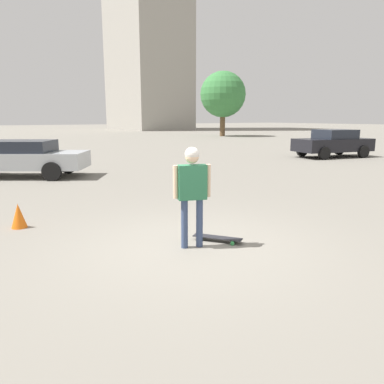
% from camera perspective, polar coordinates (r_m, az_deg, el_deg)
% --- Properties ---
extents(ground_plane, '(220.00, 220.00, 0.00)m').
position_cam_1_polar(ground_plane, '(6.41, -0.00, -8.37)').
color(ground_plane, gray).
extents(person, '(0.60, 0.34, 1.69)m').
position_cam_1_polar(person, '(6.13, -0.00, 1.16)').
color(person, '#38476B').
rests_on(person, ground_plane).
extents(skateboard, '(0.67, 0.82, 0.08)m').
position_cam_1_polar(skateboard, '(6.68, 3.91, -6.98)').
color(skateboard, '#232328').
rests_on(skateboard, ground_plane).
extents(car_parked_near, '(4.99, 4.06, 1.34)m').
position_cam_1_polar(car_parked_near, '(15.10, -24.75, 4.79)').
color(car_parked_near, '#ADB2B7').
rests_on(car_parked_near, ground_plane).
extents(car_parked_far, '(4.51, 2.66, 1.51)m').
position_cam_1_polar(car_parked_far, '(22.13, 20.71, 7.02)').
color(car_parked_far, black).
rests_on(car_parked_far, ground_plane).
extents(building_block_distant, '(10.26, 15.71, 42.41)m').
position_cam_1_polar(building_block_distant, '(72.36, -7.00, 26.50)').
color(building_block_distant, '#9E998E').
rests_on(building_block_distant, ground_plane).
extents(tree_distant, '(5.19, 5.19, 7.33)m').
position_cam_1_polar(tree_distant, '(44.27, 4.74, 14.59)').
color(tree_distant, brown).
rests_on(tree_distant, ground_plane).
extents(traffic_cone, '(0.30, 0.30, 0.49)m').
position_cam_1_polar(traffic_cone, '(8.18, -24.92, -3.30)').
color(traffic_cone, orange).
rests_on(traffic_cone, ground_plane).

